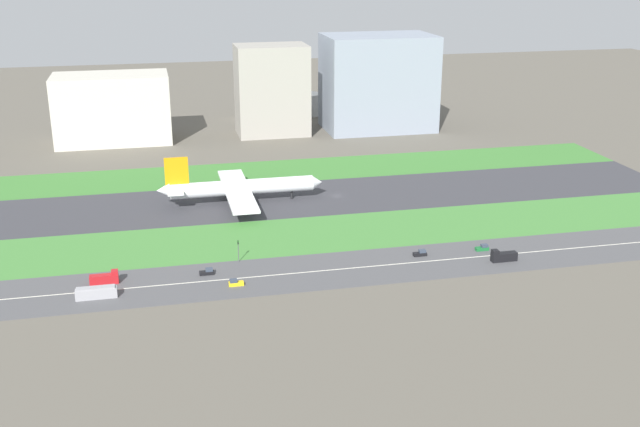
# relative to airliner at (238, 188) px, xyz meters

# --- Properties ---
(ground_plane) EXTENTS (800.00, 800.00, 0.00)m
(ground_plane) POSITION_rel_airliner_xyz_m (39.92, -0.00, -6.23)
(ground_plane) COLOR #5B564C
(runway) EXTENTS (280.00, 46.00, 0.10)m
(runway) POSITION_rel_airliner_xyz_m (39.92, -0.00, -6.18)
(runway) COLOR #38383D
(runway) RESTS_ON ground_plane
(grass_median_north) EXTENTS (280.00, 36.00, 0.10)m
(grass_median_north) POSITION_rel_airliner_xyz_m (39.92, 41.00, -6.18)
(grass_median_north) COLOR #3D7A33
(grass_median_north) RESTS_ON ground_plane
(grass_median_south) EXTENTS (280.00, 36.00, 0.10)m
(grass_median_south) POSITION_rel_airliner_xyz_m (39.92, -41.00, -6.18)
(grass_median_south) COLOR #427F38
(grass_median_south) RESTS_ON ground_plane
(highway) EXTENTS (280.00, 28.00, 0.10)m
(highway) POSITION_rel_airliner_xyz_m (39.92, -73.00, -6.18)
(highway) COLOR #4C4C4F
(highway) RESTS_ON ground_plane
(highway_centerline) EXTENTS (266.00, 0.50, 0.01)m
(highway_centerline) POSITION_rel_airliner_xyz_m (39.92, -73.00, -6.13)
(highway_centerline) COLOR silver
(highway_centerline) RESTS_ON highway
(airliner) EXTENTS (65.00, 56.00, 19.70)m
(airliner) POSITION_rel_airliner_xyz_m (0.00, 0.00, 0.00)
(airliner) COLOR white
(airliner) RESTS_ON runway
(car_3) EXTENTS (4.40, 1.80, 2.00)m
(car_3) POSITION_rel_airliner_xyz_m (-17.97, -68.00, -5.31)
(car_3) COLOR black
(car_3) RESTS_ON highway
(bus_0) EXTENTS (11.60, 2.50, 3.50)m
(bus_0) POSITION_rel_airliner_xyz_m (-50.34, -78.00, -4.41)
(bus_0) COLOR #99999E
(bus_0) RESTS_ON highway
(car_2) EXTENTS (4.40, 1.80, 2.00)m
(car_2) POSITION_rel_airliner_xyz_m (72.84, -68.00, -5.31)
(car_2) COLOR #19662D
(car_2) RESTS_ON highway
(truck_0) EXTENTS (8.40, 2.50, 4.00)m
(truck_0) POSITION_rel_airliner_xyz_m (-48.29, -68.00, -4.56)
(truck_0) COLOR #B2191E
(truck_0) RESTS_ON highway
(truck_1) EXTENTS (8.40, 2.50, 4.00)m
(truck_1) POSITION_rel_airliner_xyz_m (75.42, -78.00, -4.56)
(truck_1) COLOR black
(truck_1) RESTS_ON highway
(car_0) EXTENTS (4.40, 1.80, 2.00)m
(car_0) POSITION_rel_airliner_xyz_m (51.11, -68.00, -5.31)
(car_0) COLOR black
(car_0) RESTS_ON highway
(car_1) EXTENTS (4.40, 1.80, 2.00)m
(car_1) POSITION_rel_airliner_xyz_m (-10.49, -78.00, -5.31)
(car_1) COLOR yellow
(car_1) RESTS_ON highway
(traffic_light) EXTENTS (0.36, 0.50, 7.20)m
(traffic_light) POSITION_rel_airliner_xyz_m (-7.33, -60.01, -1.94)
(traffic_light) COLOR #4C4C51
(traffic_light) RESTS_ON highway
(terminal_building) EXTENTS (57.39, 30.94, 34.72)m
(terminal_building) POSITION_rel_airliner_xyz_m (-50.08, 114.00, 11.13)
(terminal_building) COLOR beige
(terminal_building) RESTS_ON ground_plane
(hangar_building) EXTENTS (37.43, 25.28, 47.25)m
(hangar_building) POSITION_rel_airliner_xyz_m (32.39, 114.00, 17.39)
(hangar_building) COLOR #9E998E
(hangar_building) RESTS_ON ground_plane
(office_tower) EXTENTS (58.37, 38.36, 50.98)m
(office_tower) POSITION_rel_airliner_xyz_m (90.91, 114.00, 19.26)
(office_tower) COLOR gray
(office_tower) RESTS_ON ground_plane
(fuel_tank_west) EXTENTS (19.94, 19.94, 17.17)m
(fuel_tank_west) POSITION_rel_airliner_xyz_m (27.71, 159.00, 2.35)
(fuel_tank_west) COLOR silver
(fuel_tank_west) RESTS_ON ground_plane
(fuel_tank_centre) EXTENTS (18.92, 18.92, 12.69)m
(fuel_tank_centre) POSITION_rel_airliner_xyz_m (59.63, 159.00, 0.11)
(fuel_tank_centre) COLOR silver
(fuel_tank_centre) RESTS_ON ground_plane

